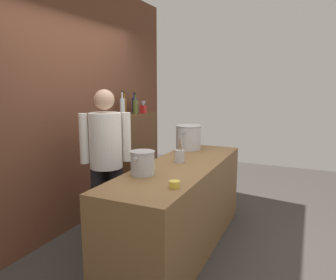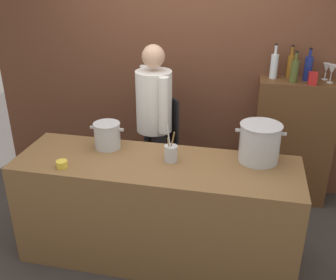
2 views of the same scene
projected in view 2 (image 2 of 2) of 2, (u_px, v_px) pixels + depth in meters
The scene contains 16 objects.
ground_plane at pixel (157, 253), 3.45m from camera, with size 8.00×8.00×0.00m, color #383330.
brick_back_panel at pixel (188, 49), 4.07m from camera, with size 4.40×0.10×3.00m, color brown.
prep_counter at pixel (157, 210), 3.26m from camera, with size 2.25×0.70×0.90m, color brown.
bar_cabinet at pixel (292, 142), 4.02m from camera, with size 0.76×0.32×1.29m, color brown.
chef at pixel (155, 118), 3.77m from camera, with size 0.42×0.45×1.66m.
stockpot_large at pixel (260, 143), 3.04m from camera, with size 0.38×0.32×0.31m.
stockpot_small at pixel (107, 135), 3.28m from camera, with size 0.29×0.22×0.22m.
utensil_crock at pixel (171, 153), 3.07m from camera, with size 0.10×0.10×0.30m.
butter_jar at pixel (62, 164), 2.99m from camera, with size 0.09×0.09×0.05m, color yellow.
wine_bottle_clear at pixel (274, 66), 3.79m from camera, with size 0.07×0.07×0.33m.
wine_bottle_olive at pixel (295, 71), 3.67m from camera, with size 0.07×0.07×0.29m.
wine_bottle_cobalt at pixel (308, 68), 3.72m from camera, with size 0.08×0.08×0.31m.
wine_bottle_amber at pixel (290, 66), 3.82m from camera, with size 0.07×0.07×0.31m.
wine_glass_short at pixel (332, 70), 3.65m from camera, with size 0.08×0.08×0.17m.
wine_glass_wide at pixel (326, 68), 3.75m from camera, with size 0.07×0.07×0.16m.
spice_tin_red at pixel (313, 78), 3.63m from camera, with size 0.08×0.08×0.11m, color red.
Camera 2 is at (0.67, -2.64, 2.35)m, focal length 42.12 mm.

